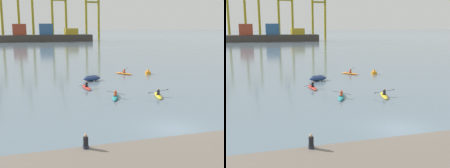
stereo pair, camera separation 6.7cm
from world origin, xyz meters
The scene contains 12 objects.
ground_plane centered at (0.00, 0.00, 0.00)m, with size 800.00×800.00×0.00m, color slate.
container_barge centered at (-0.26, 127.25, 2.72)m, with size 43.64×8.76×8.37m.
gantry_crane_west_mid centered at (-8.35, 138.07, 17.33)m, with size 7.95×17.89×34.77m.
gantry_crane_east_mid centered at (8.08, 136.64, 16.62)m, with size 8.14×20.45×33.20m.
gantry_crane_east centered at (26.38, 140.72, 16.21)m, with size 8.14×19.22×32.34m.
capsized_dinghy centered at (-1.60, 21.61, 0.35)m, with size 2.75×1.51×0.76m.
channel_buoy centered at (8.42, 24.50, 0.36)m, with size 0.90×0.90×1.00m.
kayak_orange centered at (4.68, 25.71, 0.17)m, with size 2.37×3.17×1.01m.
kayak_teal centered at (-1.40, 10.81, 0.17)m, with size 2.12×3.38×0.95m.
kayak_red centered at (-3.44, 16.63, 0.17)m, with size 2.23×3.43×0.96m.
kayak_yellow centered at (3.39, 10.09, 0.17)m, with size 2.19×3.44×0.95m.
seated_onlooker centered at (-7.67, -3.33, 1.16)m, with size 0.32×0.30×0.90m.
Camera 2 is at (-10.88, -19.62, 7.96)m, focal length 47.80 mm.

